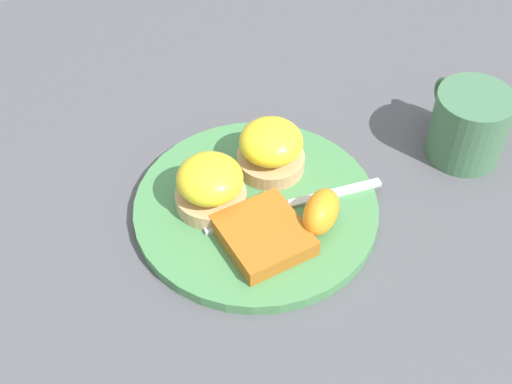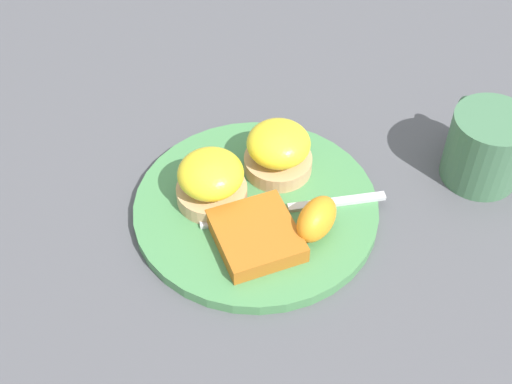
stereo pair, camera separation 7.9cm
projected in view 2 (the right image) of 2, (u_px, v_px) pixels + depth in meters
The scene contains 8 objects.
ground_plane at pixel (256, 212), 0.81m from camera, with size 1.10×1.10×0.00m, color #4C4C51.
plate at pixel (256, 208), 0.81m from camera, with size 0.28×0.28×0.01m, color #47844C.
sandwich_benedict_left at pixel (278, 150), 0.82m from camera, with size 0.08×0.08×0.06m.
sandwich_benedict_right at pixel (211, 181), 0.79m from camera, with size 0.08×0.08×0.06m.
hashbrown_patty at pixel (256, 235), 0.76m from camera, with size 0.09×0.08×0.02m, color #AA5D1B.
orange_wedge at pixel (317, 219), 0.76m from camera, with size 0.06×0.04×0.04m, color orange.
fork at pixel (280, 209), 0.79m from camera, with size 0.03×0.21×0.00m.
cup at pixel (485, 146), 0.82m from camera, with size 0.12×0.09×0.09m.
Camera 2 is at (-0.52, 0.12, 0.61)m, focal length 50.00 mm.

